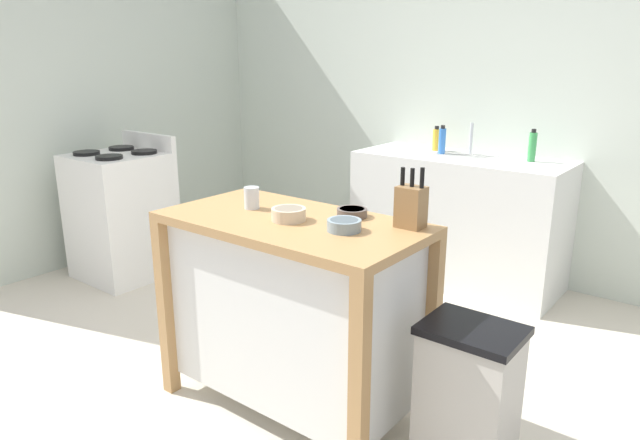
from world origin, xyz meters
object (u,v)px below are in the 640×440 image
stove (122,215)px  bottle_hand_soap (532,146)px  kitchen_island (293,305)px  knife_block (411,206)px  bowl_ceramic_wide (344,225)px  trash_bin (467,401)px  bowl_ceramic_small (352,212)px  bottle_spray_cleaner (436,139)px  bottle_dish_soap (442,140)px  bowl_stoneware_deep (289,214)px  sink_faucet (471,138)px  drinking_cup (252,198)px

stove → bottle_hand_soap: bearing=32.2°
kitchen_island → knife_block: size_ratio=4.61×
bowl_ceramic_wide → trash_bin: bearing=6.4°
knife_block → bottle_hand_soap: knife_block is taller
bowl_ceramic_small → bottle_spray_cleaner: bottle_spray_cleaner is taller
bottle_spray_cleaner → bottle_dish_soap: 0.14m
bowl_stoneware_deep → sink_faucet: bearing=92.9°
bowl_stoneware_deep → bowl_ceramic_small: bearing=49.9°
bowl_ceramic_wide → sink_faucet: 2.10m
kitchen_island → drinking_cup: size_ratio=11.66×
kitchen_island → bottle_dish_soap: 2.03m
bowl_stoneware_deep → stove: 2.20m
knife_block → stove: size_ratio=0.25×
knife_block → sink_faucet: bearing=106.9°
bowl_stoneware_deep → trash_bin: size_ratio=0.23×
bowl_ceramic_wide → drinking_cup: 0.54m
bowl_ceramic_small → bottle_hand_soap: size_ratio=0.62×
trash_bin → bottle_dish_soap: 2.29m
bowl_ceramic_wide → bottle_spray_cleaner: 2.15m
trash_bin → stove: stove is taller
bottle_dish_soap → stove: 2.38m
kitchen_island → bowl_ceramic_wide: size_ratio=8.43×
kitchen_island → trash_bin: bearing=4.2°
bottle_dish_soap → kitchen_island: bearing=-82.2°
bottle_spray_cleaner → knife_block: bearing=-65.8°
kitchen_island → sink_faucet: bearing=92.8°
trash_bin → stove: size_ratio=0.61×
trash_bin → bottle_spray_cleaner: bottle_spray_cleaner is taller
bottle_dish_soap → bottle_hand_soap: (0.61, 0.08, 0.01)m
bowl_ceramic_wide → sink_faucet: (-0.38, 2.07, 0.09)m
bottle_spray_cleaner → stove: bottle_spray_cleaner is taller
knife_block → drinking_cup: bearing=-165.6°
trash_bin → bottle_hand_soap: (-0.48, 1.96, 0.69)m
drinking_cup → kitchen_island: bearing=-4.9°
knife_block → drinking_cup: (-0.72, -0.19, -0.04)m
knife_block → bowl_stoneware_deep: (-0.46, -0.23, -0.06)m
bowl_ceramic_small → trash_bin: bowl_ceramic_small is taller
bottle_spray_cleaner → drinking_cup: bearing=-87.1°
bottle_dish_soap → bowl_stoneware_deep: bearing=-82.2°
kitchen_island → bottle_dish_soap: bearing=97.8°
trash_bin → sink_faucet: 2.32m
kitchen_island → knife_block: (0.46, 0.21, 0.49)m
kitchen_island → bottle_hand_soap: (0.34, 2.03, 0.50)m
bowl_ceramic_small → sink_faucet: (-0.29, 1.88, 0.09)m
bowl_stoneware_deep → sink_faucet: size_ratio=0.67×
drinking_cup → sink_faucet: (0.16, 2.04, 0.06)m
drinking_cup → trash_bin: bearing=2.0°
bottle_spray_cleaner → bottle_hand_soap: 0.71m
kitchen_island → bottle_spray_cleaner: bearing=100.0°
bottle_spray_cleaner → bottle_dish_soap: bottle_dish_soap is taller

